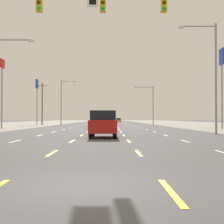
% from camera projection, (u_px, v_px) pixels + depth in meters
% --- Properties ---
extents(ground_plane, '(572.00, 572.00, 0.00)m').
position_uv_depth(ground_plane, '(107.00, 125.00, 73.20)').
color(ground_plane, '#4C4C4F').
extents(lane_markings, '(10.64, 227.60, 0.01)m').
position_uv_depth(lane_markings, '(108.00, 123.00, 111.70)').
color(lane_markings, white).
rests_on(lane_markings, ground).
extents(signal_span_wire, '(25.03, 0.53, 9.37)m').
position_uv_depth(signal_span_wire, '(92.00, 41.00, 18.12)').
color(signal_span_wire, brown).
rests_on(signal_span_wire, ground).
extents(suv_center_turn_nearest, '(1.98, 4.90, 1.98)m').
position_uv_depth(suv_center_turn_nearest, '(103.00, 124.00, 25.97)').
color(suv_center_turn_nearest, red).
rests_on(suv_center_turn_nearest, ground).
extents(suv_center_turn_near, '(1.98, 4.90, 1.98)m').
position_uv_depth(suv_center_turn_near, '(108.00, 120.00, 68.28)').
color(suv_center_turn_near, maroon).
rests_on(suv_center_turn_near, ground).
extents(suv_inner_left_mid, '(1.98, 4.90, 1.98)m').
position_uv_depth(suv_inner_left_mid, '(96.00, 120.00, 105.96)').
color(suv_inner_left_mid, '#235B2D').
rests_on(suv_inner_left_mid, ground).
extents(suv_center_turn_midfar, '(1.98, 4.90, 1.98)m').
position_uv_depth(suv_center_turn_midfar, '(108.00, 120.00, 110.82)').
color(suv_center_turn_midfar, white).
rests_on(suv_center_turn_midfar, ground).
extents(hatchback_inner_right_far, '(1.72, 3.90, 1.54)m').
position_uv_depth(hatchback_inner_right_far, '(118.00, 120.00, 125.50)').
color(hatchback_inner_right_far, '#B28C33').
rests_on(hatchback_inner_right_far, ground).
extents(pole_sign_left_row_1, '(0.24, 1.87, 9.64)m').
position_uv_depth(pole_sign_left_row_1, '(2.00, 78.00, 48.67)').
color(pole_sign_left_row_1, gray).
rests_on(pole_sign_left_row_1, ground).
extents(pole_sign_left_row_2, '(0.24, 2.06, 10.20)m').
position_uv_depth(pole_sign_left_row_2, '(37.00, 90.00, 79.26)').
color(pole_sign_left_row_2, gray).
rests_on(pole_sign_left_row_2, ground).
extents(pole_sign_right_row_1, '(0.24, 1.87, 11.03)m').
position_uv_depth(pole_sign_right_row_1, '(222.00, 69.00, 48.35)').
color(pole_sign_right_row_1, gray).
rests_on(pole_sign_right_row_1, ground).
extents(streetlight_right_row_0, '(3.49, 0.26, 9.99)m').
position_uv_depth(streetlight_right_row_0, '(212.00, 71.00, 31.68)').
color(streetlight_right_row_0, gray).
rests_on(streetlight_right_row_0, ground).
extents(streetlight_left_row_1, '(3.42, 0.26, 9.87)m').
position_uv_depth(streetlight_left_row_1, '(63.00, 99.00, 77.51)').
color(streetlight_left_row_1, gray).
rests_on(streetlight_left_row_1, ground).
extents(streetlight_right_row_1, '(4.23, 0.26, 8.57)m').
position_uv_depth(streetlight_right_row_1, '(151.00, 102.00, 77.62)').
color(streetlight_right_row_1, gray).
rests_on(streetlight_right_row_1, ground).
extents(utility_pole_left_row_1, '(2.20, 0.26, 9.33)m').
position_uv_depth(utility_pole_left_row_1, '(42.00, 103.00, 78.72)').
color(utility_pole_left_row_1, brown).
rests_on(utility_pole_left_row_1, ground).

